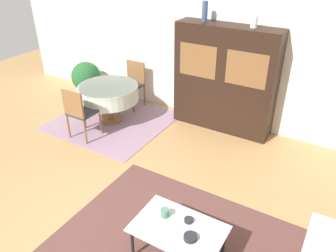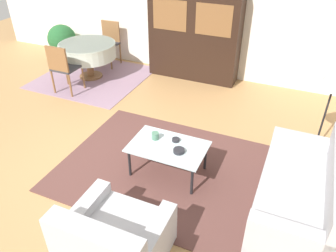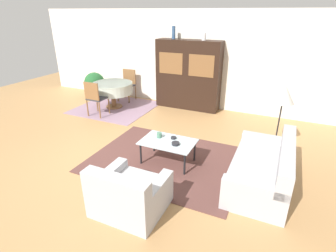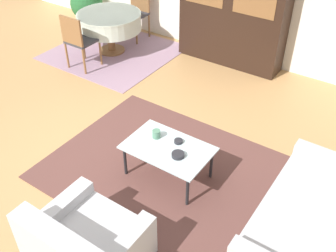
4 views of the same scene
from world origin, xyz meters
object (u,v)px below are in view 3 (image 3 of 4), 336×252
(display_cabinet, at_px, (188,75))
(bowl, at_px, (176,144))
(bowl_small, at_px, (174,138))
(armchair, at_px, (129,195))
(cup, at_px, (159,135))
(couch, at_px, (264,170))
(vase_short, at_px, (204,37))
(vase_tall, at_px, (174,32))
(coffee_table, at_px, (168,143))
(potted_plant, at_px, (95,83))
(dining_chair_far, at_px, (128,83))
(dining_table, at_px, (113,88))
(dining_chair_near, at_px, (95,97))
(floor_lamp, at_px, (284,96))

(display_cabinet, height_order, bowl, display_cabinet)
(bowl_small, bearing_deg, display_cabinet, 105.61)
(armchair, height_order, cup, armchair)
(couch, distance_m, display_cabinet, 3.96)
(couch, relative_size, vase_short, 9.61)
(bowl, bearing_deg, armchair, -95.62)
(bowl, bearing_deg, vase_tall, 114.22)
(display_cabinet, bearing_deg, couch, -50.86)
(coffee_table, relative_size, display_cabinet, 0.51)
(cup, distance_m, bowl, 0.42)
(vase_short, bearing_deg, bowl_small, -82.03)
(bowl_small, bearing_deg, armchair, -90.18)
(vase_short, relative_size, potted_plant, 0.23)
(dining_chair_far, xyz_separation_m, potted_plant, (-1.21, -0.13, -0.11))
(cup, bearing_deg, dining_table, 140.61)
(couch, distance_m, potted_plant, 6.31)
(bowl_small, bearing_deg, dining_table, 144.26)
(dining_chair_near, relative_size, floor_lamp, 0.69)
(display_cabinet, xyz_separation_m, dining_chair_far, (-1.98, -0.10, -0.41))
(display_cabinet, xyz_separation_m, vase_tall, (-0.46, 0.00, 1.13))
(dining_chair_near, relative_size, cup, 9.66)
(couch, relative_size, potted_plant, 2.22)
(couch, xyz_separation_m, vase_tall, (-2.92, 3.03, 1.82))
(dining_table, bearing_deg, armchair, -52.02)
(armchair, xyz_separation_m, potted_plant, (-4.00, 4.23, 0.17))
(bowl, xyz_separation_m, bowl_small, (-0.13, 0.21, -0.00))
(bowl_small, bearing_deg, coffee_table, -109.18)
(vase_tall, bearing_deg, couch, -46.00)
(dining_chair_far, distance_m, vase_short, 2.80)
(coffee_table, distance_m, display_cabinet, 3.19)
(bowl, relative_size, vase_tall, 0.42)
(dining_table, distance_m, dining_chair_near, 0.79)
(vase_tall, height_order, potted_plant, vase_tall)
(vase_short, bearing_deg, vase_tall, 180.00)
(dining_chair_far, bearing_deg, dining_table, 90.00)
(dining_chair_near, bearing_deg, bowl_small, -23.54)
(dining_table, relative_size, vase_tall, 3.40)
(dining_chair_far, height_order, potted_plant, dining_chair_far)
(dining_chair_near, bearing_deg, bowl, -25.98)
(coffee_table, xyz_separation_m, dining_chair_near, (-2.75, 1.36, 0.15))
(floor_lamp, bearing_deg, vase_short, 141.57)
(cup, bearing_deg, potted_plant, 143.80)
(vase_short, bearing_deg, coffee_table, -83.31)
(dining_chair_far, relative_size, floor_lamp, 0.69)
(bowl_small, distance_m, vase_tall, 3.57)
(bowl, bearing_deg, couch, 3.13)
(coffee_table, relative_size, vase_tall, 2.92)
(dining_table, relative_size, bowl, 7.99)
(cup, xyz_separation_m, vase_tall, (-1.00, 2.97, 1.60))
(couch, relative_size, cup, 18.03)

